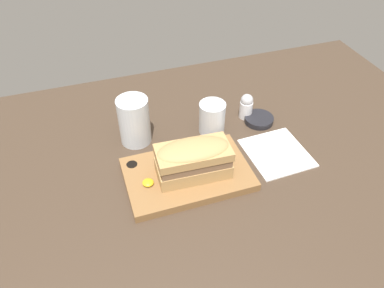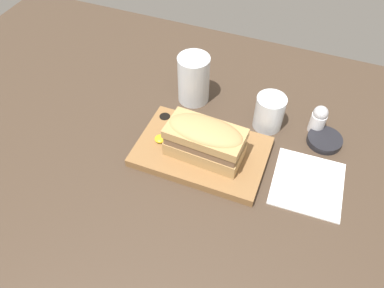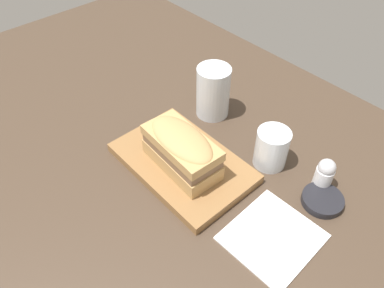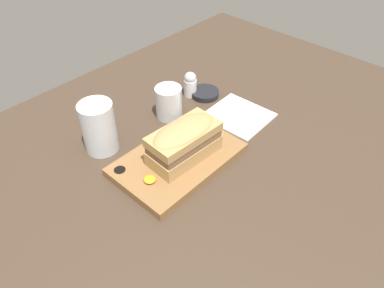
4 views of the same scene
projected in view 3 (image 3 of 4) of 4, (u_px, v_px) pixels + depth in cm
name	position (u px, v px, depth cm)	size (l,w,h in cm)	color
dining_table	(173.00, 161.00, 80.57)	(156.65, 96.97, 2.00)	#423326
serving_board	(181.00, 163.00, 77.31)	(28.32, 18.22, 2.06)	olive
sandwich	(182.00, 149.00, 72.39)	(16.64, 8.85, 8.73)	tan
mustard_dollop	(150.00, 137.00, 80.85)	(2.54, 2.54, 1.02)	gold
water_glass	(213.00, 95.00, 86.77)	(7.81, 7.81, 12.36)	silver
wine_glass	(271.00, 149.00, 76.22)	(6.83, 6.83, 8.46)	silver
napkin	(272.00, 237.00, 65.97)	(14.84, 15.82, 0.40)	white
salt_shaker	(324.00, 174.00, 71.86)	(3.56, 3.56, 7.20)	white
condiment_dish	(322.00, 200.00, 70.97)	(7.85, 7.85, 1.54)	black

